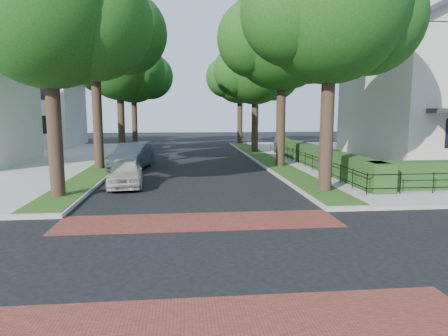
# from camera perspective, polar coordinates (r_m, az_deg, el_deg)

# --- Properties ---
(ground) EXTENTS (120.00, 120.00, 0.00)m
(ground) POSITION_cam_1_polar(r_m,az_deg,el_deg) (9.90, -2.74, -12.66)
(ground) COLOR black
(ground) RESTS_ON ground
(sidewalk_ne) EXTENTS (30.00, 30.00, 0.15)m
(sidewalk_ne) POSITION_cam_1_polar(r_m,az_deg,el_deg) (34.76, 29.34, 1.35)
(sidewalk_ne) COLOR gray
(sidewalk_ne) RESTS_ON ground
(crosswalk_far) EXTENTS (9.00, 2.20, 0.01)m
(crosswalk_far) POSITION_cam_1_polar(r_m,az_deg,el_deg) (12.94, -3.50, -7.64)
(crosswalk_far) COLOR maroon
(crosswalk_far) RESTS_ON ground
(crosswalk_near) EXTENTS (9.00, 2.20, 0.01)m
(crosswalk_near) POSITION_cam_1_polar(r_m,az_deg,el_deg) (7.00, -1.23, -21.90)
(crosswalk_near) COLOR maroon
(crosswalk_near) RESTS_ON ground
(grass_strip_ne) EXTENTS (1.60, 29.80, 0.02)m
(grass_strip_ne) POSITION_cam_1_polar(r_m,az_deg,el_deg) (29.14, 5.89, 1.42)
(grass_strip_ne) COLOR #224513
(grass_strip_ne) RESTS_ON sidewalk_ne
(grass_strip_nw) EXTENTS (1.60, 29.80, 0.02)m
(grass_strip_nw) POSITION_cam_1_polar(r_m,az_deg,el_deg) (28.97, -15.53, 1.12)
(grass_strip_nw) COLOR #224513
(grass_strip_nw) RESTS_ON sidewalk_nw
(tree_right_near) EXTENTS (7.75, 6.67, 10.66)m
(tree_right_near) POSITION_cam_1_polar(r_m,az_deg,el_deg) (18.05, 15.09, 21.00)
(tree_right_near) COLOR black
(tree_right_near) RESTS_ON sidewalk_ne
(tree_right_mid) EXTENTS (8.25, 7.09, 11.22)m
(tree_right_mid) POSITION_cam_1_polar(r_m,az_deg,el_deg) (25.64, 8.46, 18.04)
(tree_right_mid) COLOR black
(tree_right_mid) RESTS_ON sidewalk_ne
(tree_right_far) EXTENTS (7.25, 6.23, 9.74)m
(tree_right_far) POSITION_cam_1_polar(r_m,az_deg,el_deg) (34.19, 4.61, 13.73)
(tree_right_far) COLOR black
(tree_right_far) RESTS_ON sidewalk_ne
(tree_right_back) EXTENTS (7.50, 6.45, 10.20)m
(tree_right_back) POSITION_cam_1_polar(r_m,az_deg,el_deg) (43.07, 2.42, 13.05)
(tree_right_back) COLOR black
(tree_right_back) RESTS_ON sidewalk_ne
(tree_left_near) EXTENTS (7.50, 6.45, 10.20)m
(tree_left_near) POSITION_cam_1_polar(r_m,az_deg,el_deg) (17.61, -23.32, 19.77)
(tree_left_near) COLOR black
(tree_left_near) RESTS_ON sidewalk_nw
(tree_left_mid) EXTENTS (8.00, 6.88, 11.48)m
(tree_left_mid) POSITION_cam_1_polar(r_m,az_deg,el_deg) (25.45, -17.77, 18.65)
(tree_left_mid) COLOR black
(tree_left_mid) RESTS_ON sidewalk_nw
(tree_left_far) EXTENTS (7.00, 6.02, 9.86)m
(tree_left_far) POSITION_cam_1_polar(r_m,az_deg,el_deg) (34.02, -14.51, 13.90)
(tree_left_far) COLOR black
(tree_left_far) RESTS_ON sidewalk_nw
(tree_left_back) EXTENTS (7.75, 6.66, 10.44)m
(tree_left_back) POSITION_cam_1_polar(r_m,az_deg,el_deg) (42.95, -12.67, 13.07)
(tree_left_back) COLOR black
(tree_left_back) RESTS_ON sidewalk_nw
(hedge_main_road) EXTENTS (1.00, 18.00, 1.20)m
(hedge_main_road) POSITION_cam_1_polar(r_m,az_deg,el_deg) (25.73, 12.78, 1.71)
(hedge_main_road) COLOR #193E15
(hedge_main_road) RESTS_ON sidewalk_ne
(fence_main_road) EXTENTS (0.06, 18.00, 0.90)m
(fence_main_road) POSITION_cam_1_polar(r_m,az_deg,el_deg) (25.51, 11.06, 1.36)
(fence_main_road) COLOR black
(fence_main_road) RESTS_ON sidewalk_ne
(house_left_far) EXTENTS (10.00, 9.00, 10.14)m
(house_left_far) POSITION_cam_1_polar(r_m,az_deg,el_deg) (43.92, -26.13, 9.24)
(house_left_far) COLOR beige
(house_left_far) RESTS_ON sidewalk_nw
(parked_car_front) EXTENTS (1.93, 4.05, 1.34)m
(parked_car_front) POSITION_cam_1_polar(r_m,az_deg,el_deg) (19.34, -13.92, -0.62)
(parked_car_front) COLOR beige
(parked_car_front) RESTS_ON ground
(parked_car_middle) EXTENTS (2.32, 5.00, 1.59)m
(parked_car_middle) POSITION_cam_1_polar(r_m,az_deg,el_deg) (24.90, -12.96, 1.60)
(parked_car_middle) COLOR #202930
(parked_car_middle) RESTS_ON ground
(parked_car_rear) EXTENTS (2.34, 4.73, 1.32)m
(parked_car_rear) POSITION_cam_1_polar(r_m,az_deg,el_deg) (29.12, -11.92, 2.27)
(parked_car_rear) COLOR slate
(parked_car_rear) RESTS_ON ground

